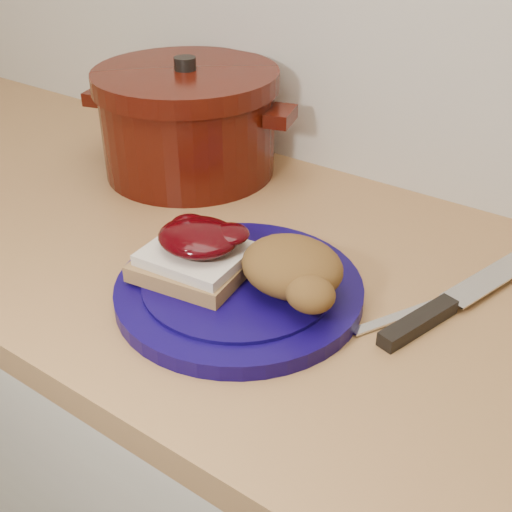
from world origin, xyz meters
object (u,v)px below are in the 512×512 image
Objects in this scene: plate at (239,290)px; butter_knife at (413,312)px; pepper_grinder at (160,111)px; dutch_oven at (188,121)px; chef_knife at (442,308)px.

butter_knife is (0.18, 0.09, -0.01)m from plate.
pepper_grinder reaches higher than plate.
plate is at bearing -40.72° from dutch_oven.
dutch_oven reaches higher than butter_knife.
chef_knife is 1.83× the size of butter_knife.
dutch_oven is (-0.49, 0.14, 0.08)m from chef_knife.
plate is at bearing 132.38° from chef_knife.
butter_knife is 0.59m from pepper_grinder.
dutch_oven is at bearing 89.82° from chef_knife.
plate reaches higher than butter_knife.
butter_knife is (-0.03, -0.02, -0.01)m from chef_knife.
pepper_grinder is (-0.56, 0.19, 0.07)m from butter_knife.
pepper_grinder is at bearing 157.95° from dutch_oven.
pepper_grinder reaches higher than chef_knife.
pepper_grinder is (-0.58, 0.18, 0.06)m from chef_knife.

